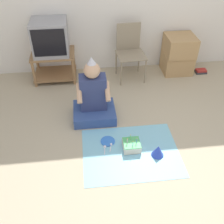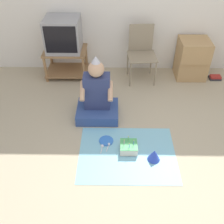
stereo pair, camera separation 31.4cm
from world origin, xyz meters
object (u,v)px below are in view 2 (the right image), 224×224
(tv, at_px, (63,34))
(book_pile, at_px, (215,78))
(person_seated, at_px, (97,98))
(birthday_cake, at_px, (129,147))
(folding_chair, at_px, (141,50))
(paper_plate, at_px, (106,141))
(cardboard_box_stack, at_px, (192,59))
(party_hat_blue, at_px, (154,155))

(tv, height_order, book_pile, tv)
(book_pile, height_order, person_seated, person_seated)
(birthday_cake, bearing_deg, folding_chair, 81.68)
(paper_plate, bearing_deg, person_seated, 104.11)
(person_seated, bearing_deg, folding_chair, 57.39)
(tv, xyz_separation_m, cardboard_box_stack, (2.06, -0.01, -0.39))
(tv, bearing_deg, person_seated, -61.85)
(cardboard_box_stack, height_order, paper_plate, cardboard_box_stack)
(cardboard_box_stack, distance_m, paper_plate, 2.10)
(book_pile, xyz_separation_m, person_seated, (-1.91, -0.96, 0.26))
(folding_chair, bearing_deg, book_pile, -2.53)
(party_hat_blue, bearing_deg, tv, 123.83)
(cardboard_box_stack, height_order, book_pile, cardboard_box_stack)
(birthday_cake, relative_size, party_hat_blue, 1.40)
(book_pile, relative_size, paper_plate, 1.07)
(cardboard_box_stack, height_order, birthday_cake, cardboard_box_stack)
(cardboard_box_stack, bearing_deg, folding_chair, -177.01)
(paper_plate, bearing_deg, birthday_cake, -27.93)
(cardboard_box_stack, bearing_deg, book_pile, -13.41)
(folding_chair, height_order, paper_plate, folding_chair)
(cardboard_box_stack, relative_size, paper_plate, 3.60)
(folding_chair, xyz_separation_m, party_hat_blue, (0.04, -1.82, -0.41))
(person_seated, xyz_separation_m, party_hat_blue, (0.69, -0.81, -0.20))
(tv, xyz_separation_m, book_pile, (2.48, -0.11, -0.69))
(book_pile, bearing_deg, person_seated, -153.33)
(tv, height_order, paper_plate, tv)
(tv, distance_m, birthday_cake, 2.09)
(birthday_cake, bearing_deg, person_seated, 121.19)
(party_hat_blue, bearing_deg, paper_plate, 152.66)
(folding_chair, distance_m, person_seated, 1.22)
(person_seated, height_order, party_hat_blue, person_seated)
(party_hat_blue, xyz_separation_m, paper_plate, (-0.55, 0.29, -0.07))
(folding_chair, height_order, birthday_cake, folding_chair)
(folding_chair, bearing_deg, cardboard_box_stack, 2.99)
(folding_chair, bearing_deg, tv, 177.41)
(book_pile, bearing_deg, party_hat_blue, -124.65)
(folding_chair, xyz_separation_m, cardboard_box_stack, (0.84, 0.04, -0.17))
(birthday_cake, height_order, party_hat_blue, birthday_cake)
(cardboard_box_stack, relative_size, party_hat_blue, 4.35)
(book_pile, relative_size, person_seated, 0.21)
(person_seated, bearing_deg, paper_plate, -75.89)
(cardboard_box_stack, xyz_separation_m, birthday_cake, (-1.09, -1.72, -0.27))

